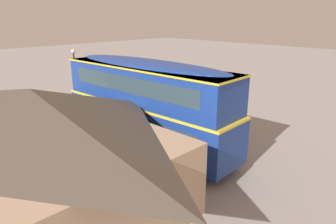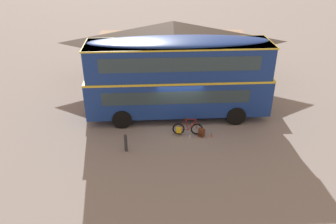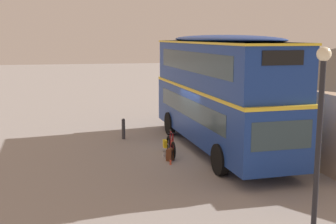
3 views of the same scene
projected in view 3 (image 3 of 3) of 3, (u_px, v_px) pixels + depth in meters
name	position (u px, v px, depth m)	size (l,w,h in m)	color
ground_plane	(199.00, 151.00, 18.18)	(120.00, 120.00, 0.00)	gray
double_decker_bus	(218.00, 87.00, 17.96)	(10.62, 3.07, 4.79)	black
touring_bicycle	(170.00, 146.00, 17.51)	(1.69, 0.46, 1.02)	black
backpack_on_ground	(170.00, 154.00, 16.72)	(0.38, 0.37, 0.50)	#592D19
water_bottle_clear_plastic	(164.00, 154.00, 17.33)	(0.07, 0.07, 0.21)	silver
water_bottle_red_squeeze	(171.00, 162.00, 16.21)	(0.07, 0.07, 0.22)	#D84C33
street_lamp	(319.00, 135.00, 8.54)	(0.28, 0.28, 4.54)	black
kerb_bollard	(123.00, 128.00, 20.21)	(0.16, 0.16, 0.97)	#333338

